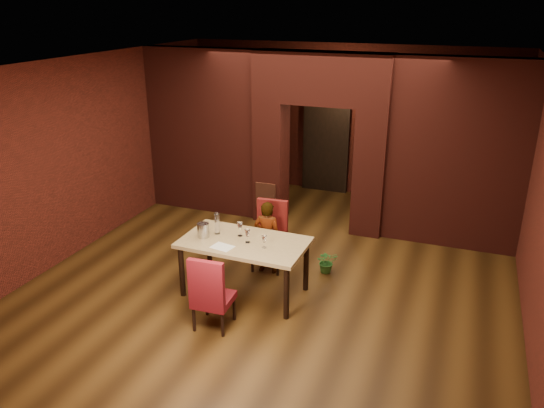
{
  "coord_description": "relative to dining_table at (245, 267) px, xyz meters",
  "views": [
    {
      "loc": [
        2.51,
        -7.05,
        4.03
      ],
      "look_at": [
        -0.17,
        0.0,
        1.11
      ],
      "focal_mm": 35.0,
      "sensor_mm": 36.0,
      "label": 1
    }
  ],
  "objects": [
    {
      "name": "lintel",
      "position": [
        0.28,
        2.83,
        2.33
      ],
      "size": [
        2.45,
        0.55,
        0.9
      ],
      "primitive_type": "cube",
      "color": "maroon",
      "rests_on": "ground"
    },
    {
      "name": "wing_wall_right",
      "position": [
        2.64,
        2.83,
        1.18
      ],
      "size": [
        2.28,
        0.35,
        3.2
      ],
      "primitive_type": "cube",
      "color": "maroon",
      "rests_on": "ground"
    },
    {
      "name": "wine_bucket",
      "position": [
        -0.6,
        -0.09,
        0.52
      ],
      "size": [
        0.17,
        0.17,
        0.21
      ],
      "primitive_type": "cylinder",
      "color": "#ABACB1",
      "rests_on": "dining_table"
    },
    {
      "name": "wing_wall_left",
      "position": [
        -2.08,
        2.83,
        1.18
      ],
      "size": [
        2.28,
        0.35,
        3.2
      ],
      "primitive_type": "cube",
      "color": "maroon",
      "rests_on": "ground"
    },
    {
      "name": "rear_door",
      "position": [
        -0.12,
        4.77,
        0.63
      ],
      "size": [
        0.9,
        0.08,
        2.1
      ],
      "primitive_type": "cube",
      "color": "black",
      "rests_on": "ground"
    },
    {
      "name": "chair_far",
      "position": [
        0.05,
        0.84,
        0.13
      ],
      "size": [
        0.53,
        0.53,
        1.09
      ],
      "primitive_type": "cube",
      "rotation": [
        0.0,
        0.0,
        0.08
      ],
      "color": "maroon",
      "rests_on": "ground"
    },
    {
      "name": "wall_right",
      "position": [
        3.78,
        0.83,
        1.18
      ],
      "size": [
        0.04,
        8.0,
        3.2
      ],
      "primitive_type": "cube",
      "color": "maroon",
      "rests_on": "ground"
    },
    {
      "name": "rear_door_frame",
      "position": [
        -0.12,
        4.73,
        0.63
      ],
      "size": [
        1.02,
        0.04,
        2.22
      ],
      "primitive_type": "cube",
      "color": "black",
      "rests_on": "ground"
    },
    {
      "name": "vent_panel",
      "position": [
        -0.67,
        2.54,
        0.13
      ],
      "size": [
        0.4,
        0.03,
        0.5
      ],
      "primitive_type": "cube",
      "color": "#9D482D",
      "rests_on": "ground"
    },
    {
      "name": "wine_glass_a",
      "position": [
        -0.12,
        0.14,
        0.52
      ],
      "size": [
        0.08,
        0.08,
        0.21
      ],
      "primitive_type": null,
      "color": "white",
      "rests_on": "dining_table"
    },
    {
      "name": "wall_left",
      "position": [
        -3.22,
        0.83,
        1.18
      ],
      "size": [
        0.04,
        8.0,
        3.2
      ],
      "primitive_type": "cube",
      "color": "maroon",
      "rests_on": "ground"
    },
    {
      "name": "potted_plant",
      "position": [
        0.96,
        1.02,
        -0.23
      ],
      "size": [
        0.42,
        0.4,
        0.37
      ],
      "primitive_type": "imported",
      "rotation": [
        0.0,
        0.0,
        0.43
      ],
      "color": "#2C6B29",
      "rests_on": "ground"
    },
    {
      "name": "ceiling",
      "position": [
        0.28,
        0.83,
        2.78
      ],
      "size": [
        7.0,
        8.0,
        0.04
      ],
      "primitive_type": "cube",
      "color": "silver",
      "rests_on": "ground"
    },
    {
      "name": "water_bottle",
      "position": [
        -0.46,
        0.09,
        0.58
      ],
      "size": [
        0.08,
        0.08,
        0.33
      ],
      "primitive_type": "cylinder",
      "color": "silver",
      "rests_on": "dining_table"
    },
    {
      "name": "dining_table",
      "position": [
        0.0,
        0.0,
        0.0
      ],
      "size": [
        1.8,
        1.04,
        0.83
      ],
      "primitive_type": "cube",
      "rotation": [
        0.0,
        0.0,
        -0.02
      ],
      "color": "tan",
      "rests_on": "ground"
    },
    {
      "name": "person_seated",
      "position": [
        0.07,
        0.73,
        0.17
      ],
      "size": [
        0.44,
        0.3,
        1.18
      ],
      "primitive_type": "imported",
      "rotation": [
        0.0,
        0.0,
        3.19
      ],
      "color": "white",
      "rests_on": "ground"
    },
    {
      "name": "tasting_sheet",
      "position": [
        -0.2,
        -0.29,
        0.42
      ],
      "size": [
        0.33,
        0.27,
        0.0
      ],
      "primitive_type": "cube",
      "rotation": [
        0.0,
        0.0,
        -0.18
      ],
      "color": "white",
      "rests_on": "dining_table"
    },
    {
      "name": "floor",
      "position": [
        0.28,
        0.83,
        -0.42
      ],
      "size": [
        8.0,
        8.0,
        0.0
      ],
      "primitive_type": "plane",
      "color": "#462C11",
      "rests_on": "ground"
    },
    {
      "name": "wall_front",
      "position": [
        0.28,
        -3.17,
        1.18
      ],
      "size": [
        7.0,
        0.04,
        3.2
      ],
      "primitive_type": "cube",
      "color": "maroon",
      "rests_on": "ground"
    },
    {
      "name": "wine_glass_b",
      "position": [
        0.07,
        -0.03,
        0.52
      ],
      "size": [
        0.08,
        0.08,
        0.2
      ],
      "primitive_type": null,
      "color": "white",
      "rests_on": "dining_table"
    },
    {
      "name": "pillar_left",
      "position": [
        -0.67,
        2.83,
        0.73
      ],
      "size": [
        0.55,
        0.55,
        2.3
      ],
      "primitive_type": "cube",
      "color": "maroon",
      "rests_on": "ground"
    },
    {
      "name": "wall_back",
      "position": [
        0.28,
        4.83,
        1.18
      ],
      "size": [
        7.0,
        0.04,
        3.2
      ],
      "primitive_type": "cube",
      "color": "maroon",
      "rests_on": "ground"
    },
    {
      "name": "pillar_right",
      "position": [
        1.23,
        2.83,
        0.73
      ],
      "size": [
        0.55,
        0.55,
        2.3
      ],
      "primitive_type": "cube",
      "color": "maroon",
      "rests_on": "ground"
    },
    {
      "name": "chair_near",
      "position": [
        -0.04,
        -0.92,
        0.11
      ],
      "size": [
        0.5,
        0.5,
        1.04
      ],
      "primitive_type": "cube",
      "rotation": [
        0.0,
        0.0,
        3.2
      ],
      "color": "maroon",
      "rests_on": "ground"
    },
    {
      "name": "wine_glass_c",
      "position": [
        0.35,
        -0.1,
        0.51
      ],
      "size": [
        0.07,
        0.07,
        0.18
      ],
      "primitive_type": null,
      "color": "white",
      "rests_on": "dining_table"
    }
  ]
}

